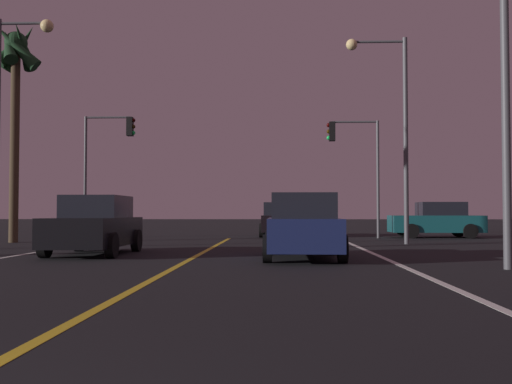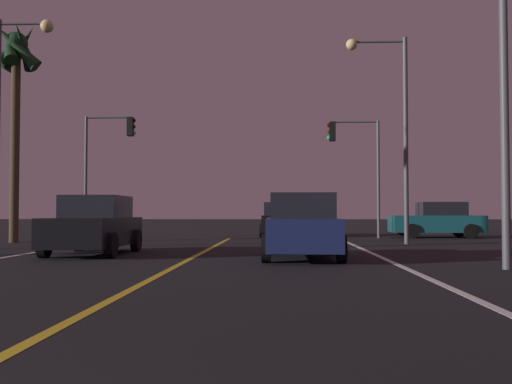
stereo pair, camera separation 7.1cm
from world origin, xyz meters
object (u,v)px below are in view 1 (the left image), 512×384
object	(u,v)px
car_crossing_side	(437,220)
street_lamp_left_mid	(10,102)
street_lamp_right_far	(391,112)
traffic_light_near_right	(354,152)
palm_tree_left_mid	(16,66)
traffic_light_near_left	(108,149)
car_ahead_far	(280,220)
car_oncoming	(95,226)
car_lead_same_lane	(303,227)
street_lamp_right_near	(484,51)

from	to	relation	value
car_crossing_side	street_lamp_left_mid	size ratio (longest dim) A/B	0.56
car_crossing_side	street_lamp_right_far	xyz separation A→B (m)	(-3.26, -5.86, 4.24)
traffic_light_near_right	street_lamp_left_mid	bearing A→B (deg)	33.73
palm_tree_left_mid	traffic_light_near_right	bearing A→B (deg)	17.50
car_crossing_side	traffic_light_near_left	world-z (taller)	traffic_light_near_left
car_ahead_far	palm_tree_left_mid	size ratio (longest dim) A/B	0.48
car_oncoming	car_crossing_side	size ratio (longest dim) A/B	1.00
car_lead_same_lane	traffic_light_near_right	distance (m)	12.97
car_ahead_far	car_crossing_side	world-z (taller)	same
traffic_light_near_left	street_lamp_left_mid	size ratio (longest dim) A/B	0.75
street_lamp_right_near	street_lamp_left_mid	xyz separation A→B (m)	(-13.43, 6.53, 0.22)
traffic_light_near_right	street_lamp_right_near	xyz separation A→B (m)	(0.87, -14.92, 0.64)
traffic_light_near_left	street_lamp_right_far	size ratio (longest dim) A/B	0.73
car_oncoming	street_lamp_left_mid	distance (m)	6.04
car_crossing_side	street_lamp_right_near	distance (m)	16.48
car_ahead_far	traffic_light_near_left	distance (m)	9.12
car_lead_same_lane	street_lamp_right_far	xyz separation A→B (m)	(3.72, 7.14, 4.24)
street_lamp_right_near	street_lamp_right_far	distance (m)	9.85
car_oncoming	car_lead_same_lane	xyz separation A→B (m)	(5.94, -1.36, 0.00)
car_oncoming	car_lead_same_lane	size ratio (longest dim) A/B	1.00
street_lamp_right_far	car_crossing_side	bearing A→B (deg)	-119.07
palm_tree_left_mid	car_oncoming	bearing A→B (deg)	-50.15
car_lead_same_lane	street_lamp_left_mid	size ratio (longest dim) A/B	0.56
car_oncoming	car_lead_same_lane	bearing A→B (deg)	77.09
street_lamp_right_far	palm_tree_left_mid	xyz separation A→B (m)	(-14.97, 0.60, 2.07)
car_lead_same_lane	street_lamp_right_near	bearing A→B (deg)	-125.42
car_ahead_far	street_lamp_right_far	xyz separation A→B (m)	(4.26, -6.98, 4.24)
car_oncoming	street_lamp_left_mid	xyz separation A→B (m)	(-3.69, 2.46, 4.10)
street_lamp_left_mid	palm_tree_left_mid	bearing A→B (deg)	112.60
car_ahead_far	palm_tree_left_mid	bearing A→B (deg)	120.75
traffic_light_near_left	street_lamp_right_near	distance (m)	19.51
car_lead_same_lane	street_lamp_left_mid	xyz separation A→B (m)	(-9.63, 3.83, 4.10)
traffic_light_near_right	car_lead_same_lane	bearing A→B (deg)	76.50
car_ahead_far	traffic_light_near_right	size ratio (longest dim) A/B	0.78
car_oncoming	car_crossing_side	distance (m)	17.38
car_oncoming	street_lamp_left_mid	world-z (taller)	street_lamp_left_mid
traffic_light_near_right	palm_tree_left_mid	xyz separation A→B (m)	(-14.19, -4.48, 3.07)
traffic_light_near_right	street_lamp_right_near	distance (m)	14.96
car_ahead_far	street_lamp_left_mid	size ratio (longest dim) A/B	0.56
car_ahead_far	street_lamp_right_far	distance (m)	9.21
traffic_light_near_right	palm_tree_left_mid	world-z (taller)	palm_tree_left_mid
car_crossing_side	street_lamp_left_mid	xyz separation A→B (m)	(-16.60, -9.17, 4.10)
car_ahead_far	street_lamp_left_mid	bearing A→B (deg)	138.55
car_crossing_side	traffic_light_near_right	xyz separation A→B (m)	(-4.04, -0.78, 3.24)
car_lead_same_lane	street_lamp_left_mid	bearing A→B (deg)	68.34
car_oncoming	street_lamp_right_far	size ratio (longest dim) A/B	0.54
traffic_light_near_left	palm_tree_left_mid	xyz separation A→B (m)	(-2.49, -4.48, 2.88)
car_ahead_far	car_lead_same_lane	world-z (taller)	same
car_ahead_far	street_lamp_right_near	size ratio (longest dim) A/B	0.59
car_lead_same_lane	traffic_light_near_left	distance (m)	15.42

